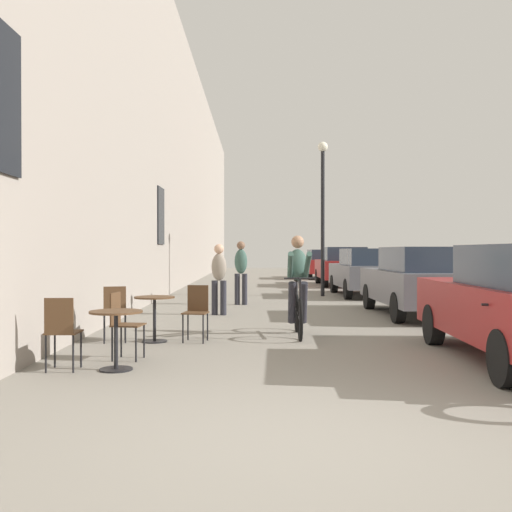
% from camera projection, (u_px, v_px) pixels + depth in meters
% --- Properties ---
extents(ground_plane, '(88.00, 88.00, 0.00)m').
position_uv_depth(ground_plane, '(300.00, 442.00, 4.43)').
color(ground_plane, gray).
extents(building_facade_left, '(0.54, 68.00, 10.20)m').
position_uv_depth(building_facade_left, '(157.00, 135.00, 18.38)').
color(building_facade_left, gray).
rests_on(building_facade_left, ground_plane).
extents(cafe_table_near, '(0.64, 0.64, 0.72)m').
position_uv_depth(cafe_table_near, '(115.00, 327.00, 7.08)').
color(cafe_table_near, black).
rests_on(cafe_table_near, ground_plane).
extents(cafe_chair_near_toward_street, '(0.38, 0.38, 0.89)m').
position_uv_depth(cafe_chair_near_toward_street, '(61.00, 328.00, 7.00)').
color(cafe_chair_near_toward_street, black).
rests_on(cafe_chair_near_toward_street, ground_plane).
extents(cafe_chair_near_toward_wall, '(0.43, 0.43, 0.89)m').
position_uv_depth(cafe_chair_near_toward_wall, '(122.00, 321.00, 7.77)').
color(cafe_chair_near_toward_wall, black).
rests_on(cafe_chair_near_toward_wall, ground_plane).
extents(cafe_table_mid, '(0.64, 0.64, 0.72)m').
position_uv_depth(cafe_table_mid, '(154.00, 309.00, 9.27)').
color(cafe_table_mid, black).
rests_on(cafe_table_mid, ground_plane).
extents(cafe_chair_mid_toward_street, '(0.46, 0.46, 0.89)m').
position_uv_depth(cafe_chair_mid_toward_street, '(114.00, 310.00, 9.19)').
color(cafe_chair_mid_toward_street, black).
rests_on(cafe_chair_mid_toward_street, ground_plane).
extents(cafe_chair_mid_toward_wall, '(0.43, 0.43, 0.89)m').
position_uv_depth(cafe_chair_mid_toward_wall, '(196.00, 309.00, 9.34)').
color(cafe_chair_mid_toward_wall, black).
rests_on(cafe_chair_mid_toward_wall, ground_plane).
extents(cyclist_on_bicycle, '(0.52, 1.76, 1.74)m').
position_uv_depth(cyclist_on_bicycle, '(297.00, 288.00, 10.03)').
color(cyclist_on_bicycle, black).
rests_on(cyclist_on_bicycle, ground_plane).
extents(pedestrian_near, '(0.37, 0.28, 1.59)m').
position_uv_depth(pedestrian_near, '(218.00, 275.00, 13.13)').
color(pedestrian_near, '#26262D').
rests_on(pedestrian_near, ground_plane).
extents(pedestrian_mid, '(0.36, 0.27, 1.70)m').
position_uv_depth(pedestrian_mid, '(240.00, 269.00, 15.61)').
color(pedestrian_mid, '#26262D').
rests_on(pedestrian_mid, ground_plane).
extents(street_lamp, '(0.32, 0.32, 4.90)m').
position_uv_depth(street_lamp, '(322.00, 198.00, 18.54)').
color(street_lamp, black).
rests_on(street_lamp, ground_plane).
extents(parked_car_second, '(1.85, 4.31, 1.53)m').
position_uv_depth(parked_car_second, '(419.00, 280.00, 12.96)').
color(parked_car_second, '#595960').
rests_on(parked_car_second, ground_plane).
extents(parked_car_third, '(1.84, 4.27, 1.51)m').
position_uv_depth(parked_car_third, '(366.00, 271.00, 18.61)').
color(parked_car_third, '#595960').
rests_on(parked_car_third, ground_plane).
extents(parked_car_fourth, '(1.93, 4.48, 1.59)m').
position_uv_depth(parked_car_fourth, '(341.00, 266.00, 24.14)').
color(parked_car_fourth, maroon).
rests_on(parked_car_fourth, ground_plane).
extents(parked_car_fifth, '(1.82, 4.22, 1.50)m').
position_uv_depth(parked_car_fifth, '(322.00, 263.00, 30.27)').
color(parked_car_fifth, maroon).
rests_on(parked_car_fifth, ground_plane).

